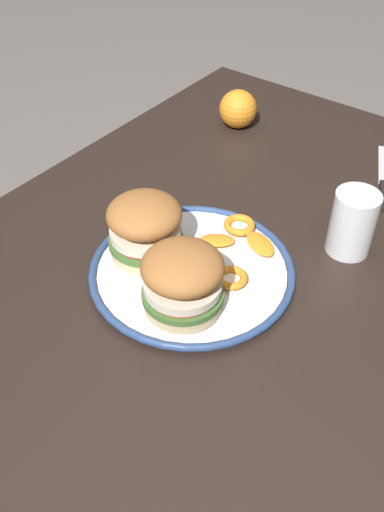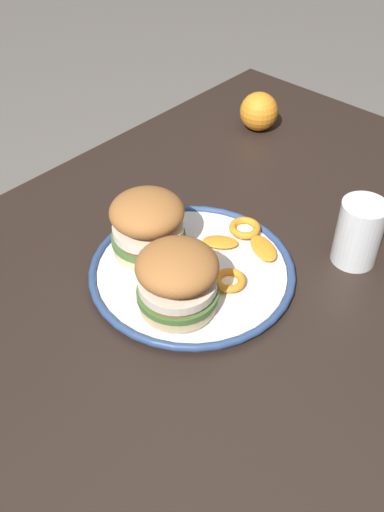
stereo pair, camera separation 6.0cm
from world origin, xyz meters
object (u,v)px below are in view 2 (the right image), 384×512
Objects in this scene: sandwich_half_right at (148,224)px; whole_orange at (259,111)px; dining_table at (220,312)px; dinner_plate at (192,271)px; sandwich_half_left at (177,278)px; drinking_glass at (358,236)px.

whole_orange is at bearing 15.56° from sandwich_half_right.
sandwich_half_right is 0.46m from whole_orange.
dinner_plate is at bearing 148.52° from dining_table.
whole_orange is (0.50, 0.24, -0.03)m from sandwich_half_left.
whole_orange is (0.43, 0.20, 0.03)m from dinner_plate.
sandwich_half_left is 0.56m from whole_orange.
drinking_glass is (0.22, -0.24, -0.02)m from sandwich_half_right.
sandwich_half_right reaches higher than drinking_glass.
drinking_glass is 0.43m from whole_orange.
sandwich_half_left is at bearing -174.10° from dining_table.
sandwich_half_left reaches higher than dining_table.
sandwich_half_right is 1.97× the size of whole_orange.
drinking_glass reaches higher than whole_orange.
dinner_plate reaches higher than dining_table.
drinking_glass is (0.27, -0.13, -0.02)m from sandwich_half_left.
dining_table is 0.26m from drinking_glass.
sandwich_half_left is at bearing -154.38° from whole_orange.
sandwich_half_right is at bearing -164.44° from whole_orange.
sandwich_half_right is at bearing 100.64° from dinner_plate.
dining_table is at bearing -61.42° from sandwich_half_right.
dining_table is 0.21m from sandwich_half_right.
dinner_plate is 2.00× the size of sandwich_half_right.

